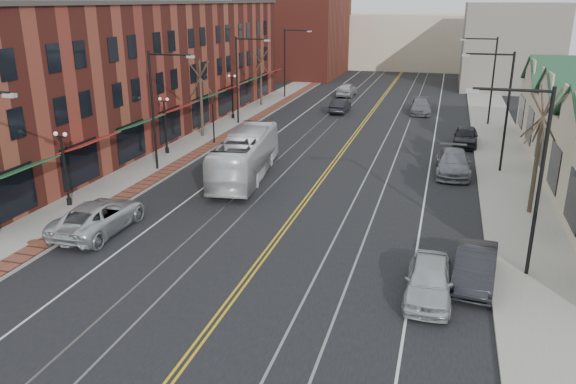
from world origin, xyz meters
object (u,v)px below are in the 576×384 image
Objects in this scene: parked_car_c at (453,163)px; parked_car_b at (475,267)px; transit_bus at (245,155)px; parked_car_a at (429,280)px; parked_car_d at (466,136)px; parked_suv at (99,216)px.

parked_car_b is at bearing -87.80° from parked_car_c.
transit_bus is 18.19m from parked_car_a.
parked_car_b is 0.99× the size of parked_car_d.
transit_bus is 2.42× the size of parked_car_a.
parked_car_c is 1.19× the size of parked_car_d.
parked_car_c reaches higher than parked_car_d.
parked_suv is 1.30× the size of parked_car_a.
parked_car_d is at bearing 95.40° from parked_car_b.
parked_car_c is at bearing -93.84° from parked_car_d.
transit_bus reaches higher than parked_car_a.
parked_car_d is at bearing 86.49° from parked_car_a.
transit_bus reaches higher than parked_car_c.
transit_bus is 14.13m from parked_car_c.
parked_car_c is (0.85, 17.78, 0.03)m from parked_car_a.
parked_car_d is (0.95, 8.45, -0.01)m from parked_car_c.
parked_car_d is at bearing 82.37° from parked_car_c.
transit_bus is 2.36× the size of parked_car_b.
parked_suv is at bearing -139.71° from parked_car_c.
parked_car_b is 0.84× the size of parked_car_c.
parked_suv is 16.73m from parked_car_a.
parked_car_a is (16.56, -2.39, -0.05)m from parked_suv.
parked_car_b is (14.30, -11.42, -0.76)m from transit_bus.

